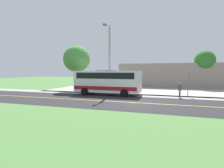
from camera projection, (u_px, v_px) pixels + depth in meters
ground_plane at (133, 103)px, 17.37m from camera, size 120.00×120.00×0.00m
road_surface at (133, 103)px, 17.37m from camera, size 8.00×100.00×0.01m
sidewalk at (143, 96)px, 22.27m from camera, size 2.40×100.00×0.01m
parking_lot_surface at (172, 90)px, 28.09m from camera, size 14.00×36.00×0.01m
road_centre_line at (133, 103)px, 17.37m from camera, size 0.16×100.00×0.00m
shuttle_bus_front at (108, 81)px, 22.89m from camera, size 2.74×7.96×3.01m
pedestrian_with_bags at (180, 90)px, 20.43m from camera, size 0.72×0.34×1.62m
stop_sign at (188, 79)px, 21.38m from camera, size 0.76×0.07×2.88m
street_light_pole at (109, 57)px, 22.97m from camera, size 1.97×0.24×8.30m
tree_curbside at (77, 59)px, 27.26m from camera, size 3.79×3.79×6.49m
tree_lot_edge at (205, 61)px, 30.88m from camera, size 3.30×3.30×6.19m
commercial_building at (185, 75)px, 35.72m from camera, size 10.00×23.14×4.17m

